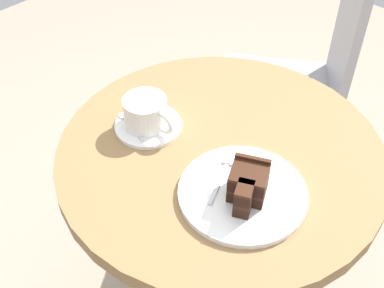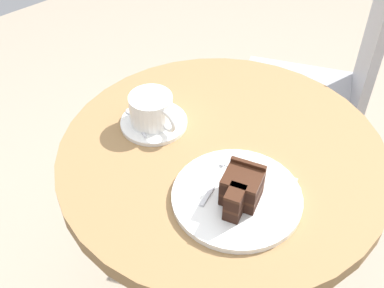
# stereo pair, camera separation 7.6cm
# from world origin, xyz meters

# --- Properties ---
(cafe_table) EXTENTS (0.67, 0.67, 0.72)m
(cafe_table) POSITION_xyz_m (0.00, 0.00, 0.60)
(cafe_table) COLOR olive
(cafe_table) RESTS_ON ground
(saucer) EXTENTS (0.14, 0.14, 0.01)m
(saucer) POSITION_xyz_m (-0.15, -0.05, 0.73)
(saucer) COLOR white
(saucer) RESTS_ON cafe_table
(coffee_cup) EXTENTS (0.12, 0.09, 0.06)m
(coffee_cup) POSITION_xyz_m (-0.16, -0.06, 0.77)
(coffee_cup) COLOR white
(coffee_cup) RESTS_ON saucer
(teaspoon) EXTENTS (0.10, 0.04, 0.00)m
(teaspoon) POSITION_xyz_m (-0.19, -0.08, 0.74)
(teaspoon) COLOR silver
(teaspoon) RESTS_ON saucer
(cake_plate) EXTENTS (0.24, 0.24, 0.01)m
(cake_plate) POSITION_xyz_m (0.11, -0.07, 0.73)
(cake_plate) COLOR white
(cake_plate) RESTS_ON cafe_table
(cake_slice) EXTENTS (0.09, 0.10, 0.07)m
(cake_slice) POSITION_xyz_m (0.12, -0.07, 0.77)
(cake_slice) COLOR black
(cake_slice) RESTS_ON cake_plate
(fork) EXTENTS (0.07, 0.14, 0.00)m
(fork) POSITION_xyz_m (0.05, -0.06, 0.74)
(fork) COLOR silver
(fork) RESTS_ON cake_plate
(napkin) EXTENTS (0.16, 0.17, 0.00)m
(napkin) POSITION_xyz_m (0.13, -0.03, 0.73)
(napkin) COLOR beige
(napkin) RESTS_ON cafe_table
(cafe_chair) EXTENTS (0.52, 0.52, 0.88)m
(cafe_chair) POSITION_xyz_m (-0.14, 0.60, 0.52)
(cafe_chair) COLOR #9E9EA3
(cafe_chair) RESTS_ON ground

